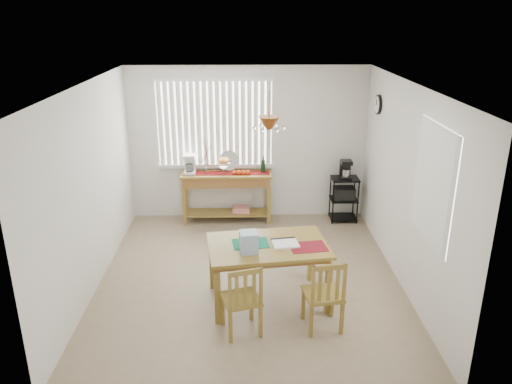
{
  "coord_description": "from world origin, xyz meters",
  "views": [
    {
      "loc": [
        -0.05,
        -5.94,
        3.41
      ],
      "look_at": [
        0.1,
        0.55,
        1.05
      ],
      "focal_mm": 35.0,
      "sensor_mm": 36.0,
      "label": 1
    }
  ],
  "objects_px": {
    "wire_cart": "(344,195)",
    "cart_items": "(345,170)",
    "chair_right": "(324,295)",
    "sideboard": "(227,185)",
    "chair_left": "(242,300)",
    "dining_table": "(268,251)"
  },
  "relations": [
    {
      "from": "sideboard",
      "to": "wire_cart",
      "type": "relative_size",
      "value": 1.98
    },
    {
      "from": "sideboard",
      "to": "dining_table",
      "type": "distance_m",
      "value": 2.6
    },
    {
      "from": "sideboard",
      "to": "dining_table",
      "type": "relative_size",
      "value": 0.99
    },
    {
      "from": "chair_left",
      "to": "chair_right",
      "type": "xyz_separation_m",
      "value": [
        0.91,
        0.06,
        0.01
      ]
    },
    {
      "from": "cart_items",
      "to": "dining_table",
      "type": "height_order",
      "value": "cart_items"
    },
    {
      "from": "wire_cart",
      "to": "chair_left",
      "type": "height_order",
      "value": "chair_left"
    },
    {
      "from": "sideboard",
      "to": "chair_right",
      "type": "bearing_deg",
      "value": -69.58
    },
    {
      "from": "cart_items",
      "to": "chair_right",
      "type": "distance_m",
      "value": 3.27
    },
    {
      "from": "wire_cart",
      "to": "sideboard",
      "type": "bearing_deg",
      "value": 179.13
    },
    {
      "from": "wire_cart",
      "to": "cart_items",
      "type": "height_order",
      "value": "cart_items"
    },
    {
      "from": "chair_left",
      "to": "dining_table",
      "type": "bearing_deg",
      "value": 65.22
    },
    {
      "from": "sideboard",
      "to": "chair_left",
      "type": "relative_size",
      "value": 1.75
    },
    {
      "from": "cart_items",
      "to": "chair_right",
      "type": "bearing_deg",
      "value": -104.59
    },
    {
      "from": "dining_table",
      "to": "chair_right",
      "type": "distance_m",
      "value": 0.9
    },
    {
      "from": "sideboard",
      "to": "chair_left",
      "type": "xyz_separation_m",
      "value": [
        0.26,
        -3.21,
        -0.22
      ]
    },
    {
      "from": "wire_cart",
      "to": "chair_left",
      "type": "xyz_separation_m",
      "value": [
        -1.73,
        -3.18,
        -0.04
      ]
    },
    {
      "from": "sideboard",
      "to": "chair_right",
      "type": "xyz_separation_m",
      "value": [
        1.17,
        -3.15,
        -0.21
      ]
    },
    {
      "from": "sideboard",
      "to": "dining_table",
      "type": "bearing_deg",
      "value": -77.25
    },
    {
      "from": "chair_right",
      "to": "chair_left",
      "type": "bearing_deg",
      "value": -176.21
    },
    {
      "from": "sideboard",
      "to": "cart_items",
      "type": "distance_m",
      "value": 2.01
    },
    {
      "from": "wire_cart",
      "to": "dining_table",
      "type": "height_order",
      "value": "wire_cart"
    },
    {
      "from": "wire_cart",
      "to": "chair_left",
      "type": "bearing_deg",
      "value": -118.51
    }
  ]
}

